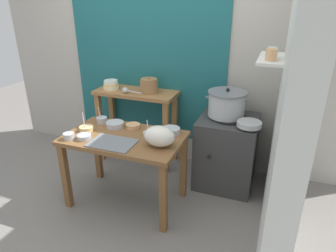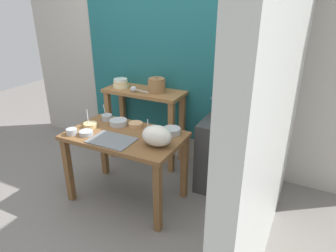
{
  "view_description": "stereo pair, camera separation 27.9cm",
  "coord_description": "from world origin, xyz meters",
  "px_view_note": "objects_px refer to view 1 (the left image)",
  "views": [
    {
      "loc": [
        1.33,
        -2.23,
        1.93
      ],
      "look_at": [
        0.43,
        0.17,
        0.82
      ],
      "focal_mm": 32.58,
      "sensor_mm": 36.0,
      "label": 1
    },
    {
      "loc": [
        1.58,
        -2.12,
        1.93
      ],
      "look_at": [
        0.43,
        0.17,
        0.82
      ],
      "focal_mm": 32.58,
      "sensor_mm": 36.0,
      "label": 2
    }
  ],
  "objects_px": {
    "stove_block": "(226,151)",
    "bowl_stack_enamel": "(111,85)",
    "prep_bowl_4": "(69,136)",
    "steamer_pot": "(227,104)",
    "prep_bowl_5": "(150,134)",
    "clay_pot": "(149,86)",
    "wide_pan": "(249,124)",
    "plastic_bag": "(159,136)",
    "prep_bowl_6": "(133,126)",
    "ladle": "(126,90)",
    "back_shelf_table": "(137,109)",
    "prep_table": "(125,147)",
    "serving_tray": "(112,143)",
    "prep_bowl_0": "(86,128)",
    "prep_bowl_3": "(84,137)",
    "prep_bowl_7": "(102,120)",
    "prep_bowl_2": "(115,124)",
    "prep_bowl_1": "(171,131)"
  },
  "relations": [
    {
      "from": "prep_bowl_0",
      "to": "prep_bowl_1",
      "type": "xyz_separation_m",
      "value": [
        0.79,
        0.22,
        0.01
      ]
    },
    {
      "from": "clay_pot",
      "to": "serving_tray",
      "type": "bearing_deg",
      "value": -86.15
    },
    {
      "from": "prep_table",
      "to": "prep_bowl_2",
      "type": "xyz_separation_m",
      "value": [
        -0.18,
        0.16,
        0.14
      ]
    },
    {
      "from": "prep_bowl_4",
      "to": "prep_bowl_5",
      "type": "height_order",
      "value": "prep_bowl_5"
    },
    {
      "from": "wide_pan",
      "to": "plastic_bag",
      "type": "bearing_deg",
      "value": -140.94
    },
    {
      "from": "back_shelf_table",
      "to": "wide_pan",
      "type": "distance_m",
      "value": 1.37
    },
    {
      "from": "wide_pan",
      "to": "prep_bowl_1",
      "type": "xyz_separation_m",
      "value": [
        -0.68,
        -0.29,
        -0.05
      ]
    },
    {
      "from": "prep_table",
      "to": "steamer_pot",
      "type": "distance_m",
      "value": 1.11
    },
    {
      "from": "prep_bowl_4",
      "to": "steamer_pot",
      "type": "bearing_deg",
      "value": 36.21
    },
    {
      "from": "prep_bowl_2",
      "to": "prep_bowl_6",
      "type": "relative_size",
      "value": 1.26
    },
    {
      "from": "steamer_pot",
      "to": "prep_bowl_7",
      "type": "xyz_separation_m",
      "value": [
        -1.18,
        -0.49,
        -0.16
      ]
    },
    {
      "from": "stove_block",
      "to": "prep_bowl_7",
      "type": "relative_size",
      "value": 4.56
    },
    {
      "from": "prep_bowl_2",
      "to": "prep_bowl_3",
      "type": "bearing_deg",
      "value": -110.69
    },
    {
      "from": "plastic_bag",
      "to": "bowl_stack_enamel",
      "type": "bearing_deg",
      "value": 138.33
    },
    {
      "from": "ladle",
      "to": "prep_bowl_6",
      "type": "bearing_deg",
      "value": -56.83
    },
    {
      "from": "back_shelf_table",
      "to": "wide_pan",
      "type": "height_order",
      "value": "back_shelf_table"
    },
    {
      "from": "bowl_stack_enamel",
      "to": "prep_bowl_6",
      "type": "relative_size",
      "value": 1.32
    },
    {
      "from": "back_shelf_table",
      "to": "steamer_pot",
      "type": "height_order",
      "value": "steamer_pot"
    },
    {
      "from": "ladle",
      "to": "wide_pan",
      "type": "xyz_separation_m",
      "value": [
        1.4,
        -0.19,
        -0.13
      ]
    },
    {
      "from": "prep_bowl_2",
      "to": "wide_pan",
      "type": "bearing_deg",
      "value": 14.94
    },
    {
      "from": "prep_bowl_3",
      "to": "prep_bowl_5",
      "type": "bearing_deg",
      "value": 25.96
    },
    {
      "from": "stove_block",
      "to": "plastic_bag",
      "type": "distance_m",
      "value": 0.98
    },
    {
      "from": "plastic_bag",
      "to": "prep_bowl_7",
      "type": "xyz_separation_m",
      "value": [
        -0.74,
        0.27,
        -0.06
      ]
    },
    {
      "from": "stove_block",
      "to": "bowl_stack_enamel",
      "type": "relative_size",
      "value": 4.23
    },
    {
      "from": "back_shelf_table",
      "to": "prep_bowl_5",
      "type": "xyz_separation_m",
      "value": [
        0.48,
        -0.72,
        0.06
      ]
    },
    {
      "from": "bowl_stack_enamel",
      "to": "prep_bowl_2",
      "type": "distance_m",
      "value": 0.76
    },
    {
      "from": "serving_tray",
      "to": "prep_bowl_0",
      "type": "bearing_deg",
      "value": 157.36
    },
    {
      "from": "ladle",
      "to": "prep_bowl_3",
      "type": "bearing_deg",
      "value": -89.13
    },
    {
      "from": "steamer_pot",
      "to": "prep_bowl_5",
      "type": "height_order",
      "value": "steamer_pot"
    },
    {
      "from": "prep_bowl_3",
      "to": "stove_block",
      "type": "bearing_deg",
      "value": 36.16
    },
    {
      "from": "plastic_bag",
      "to": "wide_pan",
      "type": "relative_size",
      "value": 1.18
    },
    {
      "from": "back_shelf_table",
      "to": "steamer_pot",
      "type": "xyz_separation_m",
      "value": [
        1.08,
        -0.11,
        0.23
      ]
    },
    {
      "from": "serving_tray",
      "to": "plastic_bag",
      "type": "xyz_separation_m",
      "value": [
        0.41,
        0.11,
        0.09
      ]
    },
    {
      "from": "prep_bowl_6",
      "to": "prep_bowl_7",
      "type": "relative_size",
      "value": 0.81
    },
    {
      "from": "back_shelf_table",
      "to": "prep_bowl_7",
      "type": "height_order",
      "value": "back_shelf_table"
    },
    {
      "from": "steamer_pot",
      "to": "prep_bowl_3",
      "type": "xyz_separation_m",
      "value": [
        -1.13,
        -0.87,
        -0.17
      ]
    },
    {
      "from": "prep_bowl_1",
      "to": "prep_bowl_7",
      "type": "bearing_deg",
      "value": -179.71
    },
    {
      "from": "clay_pot",
      "to": "prep_bowl_2",
      "type": "relative_size",
      "value": 1.14
    },
    {
      "from": "prep_bowl_6",
      "to": "wide_pan",
      "type": "bearing_deg",
      "value": 15.09
    },
    {
      "from": "wide_pan",
      "to": "serving_tray",
      "type": "bearing_deg",
      "value": -148.77
    },
    {
      "from": "ladle",
      "to": "prep_bowl_3",
      "type": "xyz_separation_m",
      "value": [
        0.01,
        -0.87,
        -0.19
      ]
    },
    {
      "from": "prep_bowl_2",
      "to": "prep_bowl_5",
      "type": "relative_size",
      "value": 1.17
    },
    {
      "from": "prep_bowl_5",
      "to": "clay_pot",
      "type": "bearing_deg",
      "value": 113.55
    },
    {
      "from": "prep_bowl_3",
      "to": "prep_bowl_7",
      "type": "xyz_separation_m",
      "value": [
        -0.05,
        0.38,
        0.01
      ]
    },
    {
      "from": "prep_bowl_5",
      "to": "prep_bowl_1",
      "type": "bearing_deg",
      "value": 37.42
    },
    {
      "from": "prep_table",
      "to": "serving_tray",
      "type": "bearing_deg",
      "value": -98.3
    },
    {
      "from": "prep_bowl_0",
      "to": "prep_bowl_4",
      "type": "distance_m",
      "value": 0.22
    },
    {
      "from": "stove_block",
      "to": "steamer_pot",
      "type": "distance_m",
      "value": 0.53
    },
    {
      "from": "clay_pot",
      "to": "serving_tray",
      "type": "distance_m",
      "value": 1.01
    },
    {
      "from": "plastic_bag",
      "to": "prep_bowl_3",
      "type": "distance_m",
      "value": 0.71
    }
  ]
}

